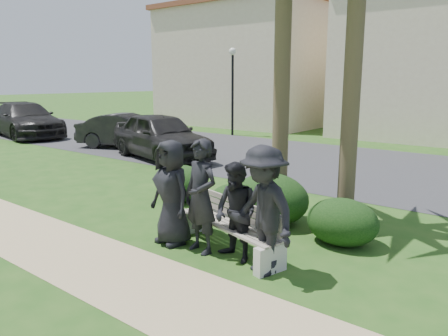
{
  "coord_description": "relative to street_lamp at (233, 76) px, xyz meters",
  "views": [
    {
      "loc": [
        4.36,
        -5.45,
        2.74
      ],
      "look_at": [
        -0.78,
        1.0,
        1.07
      ],
      "focal_mm": 35.0,
      "sensor_mm": 36.0,
      "label": 1
    }
  ],
  "objects": [
    {
      "name": "car_c",
      "position": [
        -7.58,
        -6.77,
        -2.12
      ],
      "size": [
        6.02,
        3.31,
        1.65
      ],
      "primitive_type": "imported",
      "rotation": [
        0.0,
        0.0,
        1.39
      ],
      "color": "black",
      "rests_on": "ground"
    },
    {
      "name": "hedge_c",
      "position": [
        8.25,
        -10.68,
        -2.58
      ],
      "size": [
        1.1,
        0.91,
        0.72
      ],
      "primitive_type": "ellipsoid",
      "color": "black",
      "rests_on": "ground"
    },
    {
      "name": "hedge_e",
      "position": [
        10.53,
        -10.67,
        -2.54
      ],
      "size": [
        1.23,
        1.02,
        0.8
      ],
      "primitive_type": "ellipsoid",
      "color": "black",
      "rests_on": "ground"
    },
    {
      "name": "stucco_bldg_right",
      "position": [
        8.0,
        6.0,
        0.72
      ],
      "size": [
        8.4,
        8.4,
        7.3
      ],
      "color": "beige",
      "rests_on": "ground"
    },
    {
      "name": "man_d",
      "position": [
        10.11,
        -12.48,
        -2.01
      ],
      "size": [
        1.37,
        1.06,
        1.86
      ],
      "primitive_type": "imported",
      "rotation": [
        0.0,
        0.0,
        -0.34
      ],
      "color": "black",
      "rests_on": "ground"
    },
    {
      "name": "asphalt_street",
      "position": [
        9.0,
        -4.0,
        -2.94
      ],
      "size": [
        160.0,
        8.0,
        0.01
      ],
      "primitive_type": "cube",
      "color": "#2D2D30",
      "rests_on": "ground"
    },
    {
      "name": "stucco_bldg_left",
      "position": [
        -3.0,
        6.0,
        0.72
      ],
      "size": [
        10.4,
        8.4,
        7.3
      ],
      "color": "beige",
      "rests_on": "ground"
    },
    {
      "name": "man_c",
      "position": [
        9.54,
        -12.36,
        -2.18
      ],
      "size": [
        0.85,
        0.72,
        1.54
      ],
      "primitive_type": "imported",
      "rotation": [
        0.0,
        0.0,
        -0.2
      ],
      "color": "black",
      "rests_on": "ground"
    },
    {
      "name": "hedge_a",
      "position": [
        6.61,
        -10.34,
        -2.58
      ],
      "size": [
        1.1,
        0.91,
        0.72
      ],
      "primitive_type": "ellipsoid",
      "color": "black",
      "rests_on": "ground"
    },
    {
      "name": "car_b",
      "position": [
        -0.76,
        -5.99,
        -2.25
      ],
      "size": [
        4.43,
        2.99,
        1.38
      ],
      "primitive_type": "imported",
      "rotation": [
        0.0,
        0.0,
        1.97
      ],
      "color": "black",
      "rests_on": "ground"
    },
    {
      "name": "man_a",
      "position": [
        8.26,
        -12.46,
        -2.05
      ],
      "size": [
        0.95,
        0.7,
        1.78
      ],
      "primitive_type": "imported",
      "rotation": [
        0.0,
        0.0,
        -0.16
      ],
      "color": "black",
      "rests_on": "ground"
    },
    {
      "name": "ground",
      "position": [
        9.0,
        -12.0,
        -2.94
      ],
      "size": [
        160.0,
        160.0,
        0.0
      ],
      "primitive_type": "plane",
      "color": "#225016",
      "rests_on": "ground"
    },
    {
      "name": "street_lamp",
      "position": [
        0.0,
        0.0,
        0.0
      ],
      "size": [
        0.36,
        0.36,
        4.29
      ],
      "color": "black",
      "rests_on": "ground"
    },
    {
      "name": "hedge_b",
      "position": [
        6.5,
        -10.4,
        -2.52
      ],
      "size": [
        1.31,
        1.08,
        0.85
      ],
      "primitive_type": "ellipsoid",
      "color": "black",
      "rests_on": "ground"
    },
    {
      "name": "man_b",
      "position": [
        8.9,
        -12.44,
        -2.02
      ],
      "size": [
        0.73,
        0.54,
        1.85
      ],
      "primitive_type": "imported",
      "rotation": [
        0.0,
        0.0,
        -0.15
      ],
      "color": "black",
      "rests_on": "ground"
    },
    {
      "name": "footpath",
      "position": [
        9.0,
        -13.8,
        -2.94
      ],
      "size": [
        30.0,
        1.6,
        0.01
      ],
      "primitive_type": "cube",
      "color": "tan",
      "rests_on": "ground"
    },
    {
      "name": "park_bench",
      "position": [
        9.19,
        -12.1,
        -2.59
      ],
      "size": [
        2.4,
        1.1,
        0.79
      ],
      "rotation": [
        0.0,
        0.0,
        -0.27
      ],
      "color": "gray",
      "rests_on": "ground"
    },
    {
      "name": "hedge_d",
      "position": [
        8.96,
        -10.47,
        -2.44
      ],
      "size": [
        1.54,
        1.27,
        1.01
      ],
      "primitive_type": "ellipsoid",
      "color": "black",
      "rests_on": "ground"
    },
    {
      "name": "car_a",
      "position": [
        2.12,
        -6.9,
        -2.13
      ],
      "size": [
        5.1,
        3.07,
        1.63
      ],
      "primitive_type": "imported",
      "rotation": [
        0.0,
        0.0,
        1.31
      ],
      "color": "black",
      "rests_on": "ground"
    }
  ]
}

